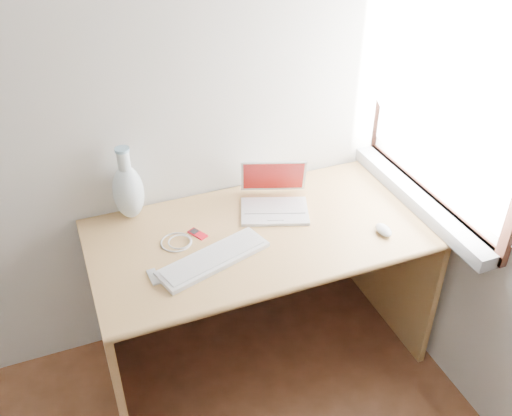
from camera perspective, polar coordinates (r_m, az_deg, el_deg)
name	(u,v)px	position (r m, az deg, el deg)	size (l,w,h in m)	color
window	(443,94)	(2.40, 18.16, 10.75)	(0.11, 0.99, 1.10)	white
desk	(255,258)	(2.57, -0.14, -5.05)	(1.43, 0.71, 0.76)	tan
laptop	(271,199)	(2.48, 1.54, 0.88)	(0.34, 0.33, 0.20)	white
external_keyboard	(213,259)	(2.22, -4.28, -5.06)	(0.48, 0.27, 0.02)	silver
mouse	(384,230)	(2.41, 12.65, -2.15)	(0.06, 0.09, 0.03)	white
ipod	(198,234)	(2.36, -5.86, -2.59)	(0.07, 0.09, 0.01)	#A30B17
cable_coil	(176,242)	(2.33, -7.96, -3.40)	(0.13, 0.13, 0.01)	silver
remote	(154,277)	(2.18, -10.18, -6.78)	(0.03, 0.09, 0.01)	silver
vase	(128,190)	(2.44, -12.67, 1.78)	(0.13, 0.13, 0.33)	white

